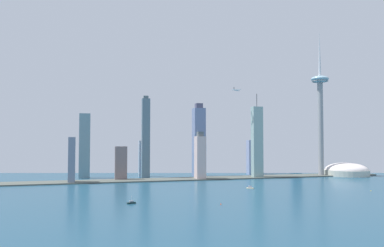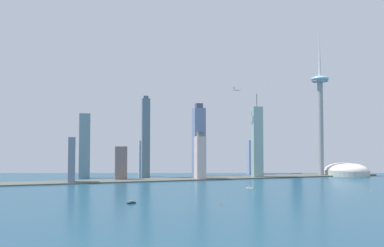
{
  "view_description": "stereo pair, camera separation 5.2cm",
  "coord_description": "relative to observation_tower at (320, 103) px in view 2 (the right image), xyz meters",
  "views": [
    {
      "loc": [
        -267.41,
        -282.57,
        82.85
      ],
      "look_at": [
        -35.5,
        524.45,
        120.83
      ],
      "focal_mm": 36.16,
      "sensor_mm": 36.0,
      "label": 1
    },
    {
      "loc": [
        -267.36,
        -282.58,
        82.85
      ],
      "look_at": [
        -35.5,
        524.45,
        120.83
      ],
      "focal_mm": 36.16,
      "sensor_mm": 36.0,
      "label": 2
    }
  ],
  "objects": [
    {
      "name": "waterfront_pier",
      "position": [
        -282.74,
        5.67,
        -173.46
      ],
      "size": [
        837.15,
        62.06,
        2.26
      ],
      "primitive_type": "cube",
      "color": "#4C514A",
      "rests_on": "ground"
    },
    {
      "name": "observation_tower",
      "position": [
        0.0,
        0.0,
        0.0
      ],
      "size": [
        41.59,
        41.59,
        350.37
      ],
      "color": "#949598",
      "rests_on": "ground"
    },
    {
      "name": "stadium_dome",
      "position": [
        63.28,
        -9.38,
        -162.93
      ],
      "size": [
        104.11,
        104.11,
        34.52
      ],
      "color": "beige",
      "rests_on": "ground"
    },
    {
      "name": "skyscraper_0",
      "position": [
        -411.79,
        54.61,
        -84.67
      ],
      "size": [
        17.65,
        14.38,
        183.8
      ],
      "color": "slate",
      "rests_on": "ground"
    },
    {
      "name": "skyscraper_1",
      "position": [
        -1.04,
        108.88,
        -111.7
      ],
      "size": [
        25.94,
        14.19,
        125.77
      ],
      "color": "#455E77",
      "rests_on": "ground"
    },
    {
      "name": "skyscraper_2",
      "position": [
        -542.59,
        97.59,
        -102.34
      ],
      "size": [
        23.97,
        15.94,
        144.49
      ],
      "color": "#698F9B",
      "rests_on": "ground"
    },
    {
      "name": "skyscraper_3",
      "position": [
        -567.35,
        -3.66,
        -129.37
      ],
      "size": [
        13.21,
        25.05,
        90.43
      ],
      "color": "slate",
      "rests_on": "ground"
    },
    {
      "name": "skyscraper_4",
      "position": [
        -113.4,
        102.54,
        -100.84
      ],
      "size": [
        16.76,
        15.8,
        147.49
      ],
      "color": "slate",
      "rests_on": "ground"
    },
    {
      "name": "skyscraper_5",
      "position": [
        -283.07,
        69.78,
        -92.37
      ],
      "size": [
        26.72,
        25.91,
        171.59
      ],
      "color": "slate",
      "rests_on": "ground"
    },
    {
      "name": "skyscraper_6",
      "position": [
        -141.6,
        80.85,
        -132.19
      ],
      "size": [
        23.15,
        17.23,
        84.8
      ],
      "color": "#8D98BF",
      "rests_on": "ground"
    },
    {
      "name": "skyscraper_7",
      "position": [
        -303.17,
        -4.97,
        -126.25
      ],
      "size": [
        20.3,
        23.87,
        102.92
      ],
      "color": "beige",
      "rests_on": "ground"
    },
    {
      "name": "skyscraper_8",
      "position": [
        -468.61,
        26.58,
        -138.86
      ],
      "size": [
        25.0,
        13.13,
        71.45
      ],
      "color": "slate",
      "rests_on": "ground"
    },
    {
      "name": "skyscraper_9",
      "position": [
        -414.87,
        94.31,
        -132.58
      ],
      "size": [
        12.53,
        14.52,
        108.69
      ],
      "color": "#AAB9CD",
      "rests_on": "ground"
    },
    {
      "name": "skyscraper_10",
      "position": [
        -167.97,
        -3.31,
        -94.33
      ],
      "size": [
        23.26,
        15.89,
        190.01
      ],
      "color": "#8DADA9",
      "rests_on": "ground"
    },
    {
      "name": "boat_1",
      "position": [
        -485.29,
        -285.48,
        -172.94
      ],
      "size": [
        12.14,
        6.2,
        10.29
      ],
      "rotation": [
        0.0,
        0.0,
        3.39
      ],
      "color": "#122A2B",
      "rests_on": "ground"
    },
    {
      "name": "boat_2",
      "position": [
        -265.96,
        -178.18,
        -173.03
      ],
      "size": [
        11.65,
        11.61,
        4.37
      ],
      "rotation": [
        0.0,
        0.0,
        2.36
      ],
      "color": "beige",
      "rests_on": "ground"
    },
    {
      "name": "channel_buoy_0",
      "position": [
        -374.26,
        -324.99,
        -173.35
      ],
      "size": [
        1.56,
        1.56,
        2.49
      ],
      "primitive_type": "cone",
      "color": "#E54C19",
      "rests_on": "ground"
    },
    {
      "name": "channel_buoy_1",
      "position": [
        -87.66,
        -264.58,
        -173.78
      ],
      "size": [
        1.22,
        1.22,
        1.62
      ],
      "primitive_type": "cone",
      "color": "yellow",
      "rests_on": "ground"
    },
    {
      "name": "airplane",
      "position": [
        -214.99,
        3.04,
        22.93
      ],
      "size": [
        21.51,
        21.43,
        7.2
      ],
      "rotation": [
        0.0,
        0.0,
        0.59
      ],
      "color": "#A6C2D2"
    }
  ]
}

